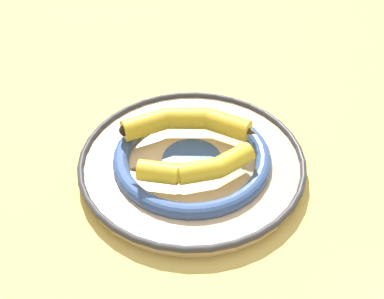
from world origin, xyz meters
name	(u,v)px	position (x,y,z in m)	size (l,w,h in m)	color
ground_plane	(198,176)	(0.00, 0.00, 0.00)	(2.80, 2.80, 0.00)	#E5CC6B
decorative_bowl	(192,160)	(0.02, -0.01, 0.01)	(0.34, 0.34, 0.03)	beige
banana_a	(188,122)	(0.05, -0.05, 0.05)	(0.18, 0.14, 0.03)	gold
banana_b	(195,168)	(-0.02, 0.03, 0.05)	(0.13, 0.15, 0.03)	yellow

